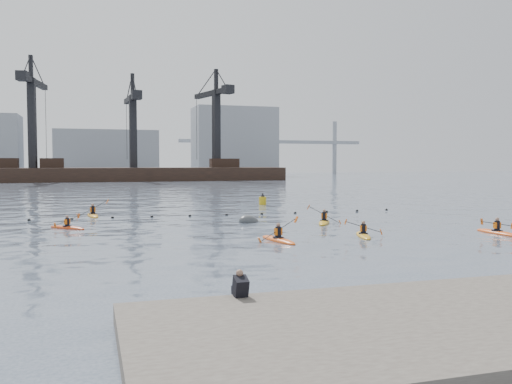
# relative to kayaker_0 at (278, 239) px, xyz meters

# --- Properties ---
(ground) EXTENTS (400.00, 400.00, 0.00)m
(ground) POSITION_rel_kayaker_0_xyz_m (-0.28, -7.46, -0.11)
(ground) COLOR #3B4556
(ground) RESTS_ON ground
(quay) EXTENTS (18.00, 7.12, 1.77)m
(quay) POSITION_rel_kayaker_0_xyz_m (-0.28, -16.46, -0.11)
(quay) COLOR #4C443D
(quay) RESTS_ON ground
(float_line) EXTENTS (33.24, 0.73, 0.24)m
(float_line) POSITION_rel_kayaker_0_xyz_m (-0.78, 15.07, -0.08)
(float_line) COLOR black
(float_line) RESTS_ON ground
(barge_pier) EXTENTS (72.00, 19.30, 29.50)m
(barge_pier) POSITION_rel_kayaker_0_xyz_m (-0.50, 102.54, 1.79)
(barge_pier) COLOR black
(barge_pier) RESTS_ON ground
(skyline) EXTENTS (141.00, 28.00, 22.00)m
(skyline) POSITION_rel_kayaker_0_xyz_m (1.96, 142.82, 9.14)
(skyline) COLOR gray
(skyline) RESTS_ON ground
(kayaker_0) EXTENTS (2.48, 3.63, 1.45)m
(kayaker_0) POSITION_rel_kayaker_0_xyz_m (0.00, 0.00, 0.00)
(kayaker_0) COLOR #E95415
(kayaker_0) RESTS_ON ground
(kayaker_1) EXTENTS (2.15, 3.29, 1.15)m
(kayaker_1) POSITION_rel_kayaker_0_xyz_m (5.37, 0.30, -0.01)
(kayaker_1) COLOR orange
(kayaker_1) RESTS_ON ground
(kayaker_2) EXTENTS (2.60, 2.65, 1.03)m
(kayaker_2) POSITION_rel_kayaker_0_xyz_m (-11.36, 9.35, -0.01)
(kayaker_2) COLOR red
(kayaker_2) RESTS_ON ground
(kayaker_3) EXTENTS (2.30, 3.44, 1.44)m
(kayaker_3) POSITION_rel_kayaker_0_xyz_m (6.03, 7.35, -0.00)
(kayaker_3) COLOR gold
(kayaker_3) RESTS_ON ground
(kayaker_4) EXTENTS (2.39, 3.51, 1.12)m
(kayaker_4) POSITION_rel_kayaker_0_xyz_m (13.72, -0.96, -0.00)
(kayaker_4) COLOR #E14F15
(kayaker_4) RESTS_ON ground
(kayaker_5) EXTENTS (2.55, 3.69, 1.48)m
(kayaker_5) POSITION_rel_kayaker_0_xyz_m (-9.73, 17.34, 0.00)
(kayaker_5) COLOR orange
(kayaker_5) RESTS_ON ground
(mooring_buoy) EXTENTS (2.44, 2.33, 1.41)m
(mooring_buoy) POSITION_rel_kayaker_0_xyz_m (1.12, 9.65, -0.11)
(mooring_buoy) COLOR #3C3F41
(mooring_buoy) RESTS_ON ground
(nav_buoy) EXTENTS (0.75, 0.75, 1.36)m
(nav_buoy) POSITION_rel_kayaker_0_xyz_m (6.98, 24.83, 0.30)
(nav_buoy) COLOR gold
(nav_buoy) RESTS_ON ground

